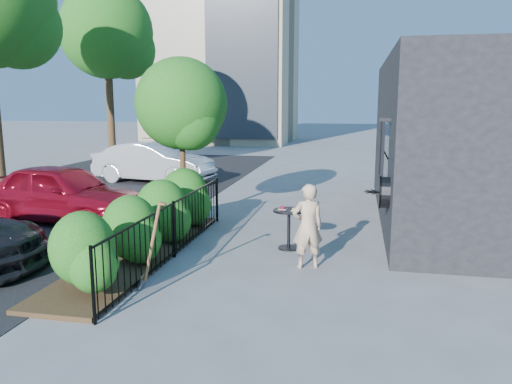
% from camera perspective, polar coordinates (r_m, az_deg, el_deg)
% --- Properties ---
extents(ground, '(120.00, 120.00, 0.00)m').
position_cam_1_polar(ground, '(9.39, -0.59, -8.01)').
color(ground, gray).
rests_on(ground, ground).
extents(shop_building, '(6.22, 9.00, 4.00)m').
position_cam_1_polar(shop_building, '(13.73, 26.91, 5.23)').
color(shop_building, black).
rests_on(shop_building, ground).
extents(fence, '(0.05, 6.05, 1.10)m').
position_cam_1_polar(fence, '(9.64, -9.37, -4.18)').
color(fence, black).
rests_on(fence, ground).
extents(planting_bed, '(1.30, 6.00, 0.08)m').
position_cam_1_polar(planting_bed, '(10.05, -13.04, -6.80)').
color(planting_bed, '#382616').
rests_on(planting_bed, ground).
extents(shrubs, '(1.10, 5.60, 1.24)m').
position_cam_1_polar(shrubs, '(9.92, -12.43, -3.04)').
color(shrubs, '#166117').
rests_on(shrubs, ground).
extents(patio_tree, '(2.20, 2.20, 3.94)m').
position_cam_1_polar(patio_tree, '(12.18, -8.31, 9.33)').
color(patio_tree, '#3F2B19').
rests_on(patio_tree, ground).
extents(street, '(9.00, 30.00, 0.01)m').
position_cam_1_polar(street, '(14.98, -25.12, -2.01)').
color(street, black).
rests_on(street, ground).
extents(street_tree_far, '(4.40, 4.40, 8.28)m').
position_cam_1_polar(street_tree_far, '(25.73, -16.61, 16.53)').
color(street_tree_far, '#3F2B19').
rests_on(street_tree_far, ground).
extents(cafe_table, '(0.64, 0.64, 0.86)m').
position_cam_1_polar(cafe_table, '(10.08, 3.77, -3.44)').
color(cafe_table, black).
rests_on(cafe_table, ground).
extents(woman, '(0.65, 0.54, 1.53)m').
position_cam_1_polar(woman, '(8.92, 5.91, -3.91)').
color(woman, tan).
rests_on(woman, ground).
extents(shovel, '(0.49, 0.19, 1.47)m').
position_cam_1_polar(shovel, '(8.05, -11.97, -6.57)').
color(shovel, brown).
rests_on(shovel, ground).
extents(car_red, '(4.47, 2.40, 1.45)m').
position_cam_1_polar(car_red, '(13.23, -21.21, -0.08)').
color(car_red, maroon).
rests_on(car_red, ground).
extents(car_silver, '(4.65, 2.19, 1.47)m').
position_cam_1_polar(car_silver, '(18.79, -11.60, 3.34)').
color(car_silver, '#BBBBC1').
rests_on(car_silver, ground).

